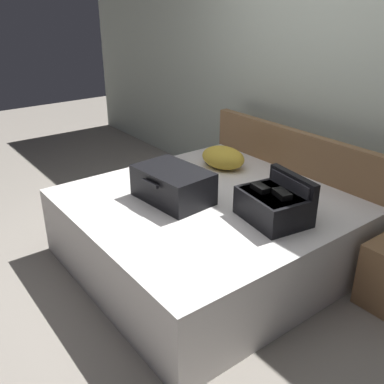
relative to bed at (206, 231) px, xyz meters
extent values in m
plane|color=gray|center=(0.00, -0.40, -0.27)|extent=(12.00, 12.00, 0.00)
cube|color=#B7C1B2|center=(0.00, 1.25, 1.03)|extent=(8.00, 0.10, 2.60)
cube|color=silver|center=(0.00, 0.00, 0.00)|extent=(1.85, 1.85, 0.54)
cube|color=olive|center=(0.00, 0.97, 0.18)|extent=(1.89, 0.08, 0.89)
cube|color=black|center=(-0.15, -0.20, 0.36)|extent=(0.59, 0.41, 0.19)
cube|color=#28282D|center=(-0.15, -0.20, 0.39)|extent=(0.52, 0.36, 0.13)
cube|color=#99999E|center=(-0.25, -0.25, 0.48)|extent=(0.15, 0.13, 0.05)
cube|color=#1E33A5|center=(-0.07, -0.15, 0.47)|extent=(0.14, 0.10, 0.04)
cube|color=black|center=(-0.15, -0.20, 0.48)|extent=(0.59, 0.41, 0.05)
cube|color=black|center=(-0.14, -0.40, 0.46)|extent=(0.17, 0.04, 0.02)
cube|color=black|center=(0.50, 0.13, 0.37)|extent=(0.48, 0.37, 0.20)
cube|color=#28282D|center=(0.50, 0.13, 0.40)|extent=(0.43, 0.32, 0.14)
cube|color=black|center=(0.42, 0.11, 0.48)|extent=(0.15, 0.09, 0.04)
cube|color=black|center=(0.57, 0.15, 0.48)|extent=(0.15, 0.11, 0.04)
cube|color=black|center=(0.53, 0.31, 0.42)|extent=(0.44, 0.12, 0.30)
cube|color=#28282D|center=(0.53, 0.27, 0.42)|extent=(0.37, 0.07, 0.26)
ellipsoid|color=gold|center=(-0.42, 0.52, 0.36)|extent=(0.45, 0.36, 0.19)
camera|label=1|loc=(2.23, -1.83, 1.65)|focal=40.41mm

